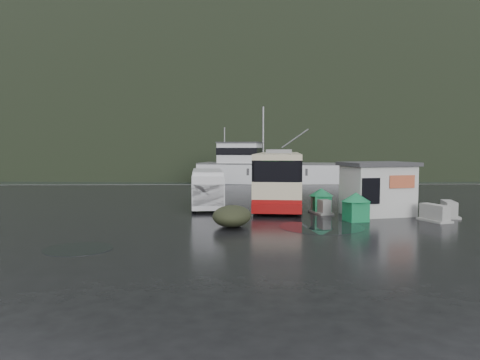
{
  "coord_description": "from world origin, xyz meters",
  "views": [
    {
      "loc": [
        -0.79,
        -25.16,
        3.62
      ],
      "look_at": [
        -0.14,
        2.21,
        1.7
      ],
      "focal_mm": 35.0,
      "sensor_mm": 36.0,
      "label": 1
    }
  ],
  "objects_px": {
    "coach_bus": "(279,204)",
    "jersey_barrier_b": "(434,221)",
    "white_van": "(208,208)",
    "jersey_barrier_a": "(321,213)",
    "ticket_kiosk": "(377,215)",
    "waste_bin_left": "(356,221)",
    "dome_tent": "(232,226)",
    "waste_bin_right": "(321,212)",
    "jersey_barrier_c": "(449,217)",
    "fishing_trawler": "(287,178)"
  },
  "relations": [
    {
      "from": "fishing_trawler",
      "to": "white_van",
      "type": "bearing_deg",
      "value": -94.23
    },
    {
      "from": "jersey_barrier_a",
      "to": "jersey_barrier_c",
      "type": "bearing_deg",
      "value": -13.32
    },
    {
      "from": "dome_tent",
      "to": "jersey_barrier_b",
      "type": "xyz_separation_m",
      "value": [
        9.94,
        1.28,
        0.0
      ]
    },
    {
      "from": "jersey_barrier_a",
      "to": "jersey_barrier_b",
      "type": "height_order",
      "value": "jersey_barrier_b"
    },
    {
      "from": "white_van",
      "to": "ticket_kiosk",
      "type": "relative_size",
      "value": 1.51
    },
    {
      "from": "coach_bus",
      "to": "white_van",
      "type": "relative_size",
      "value": 2.26
    },
    {
      "from": "waste_bin_left",
      "to": "ticket_kiosk",
      "type": "xyz_separation_m",
      "value": [
        1.71,
        2.06,
        0.0
      ]
    },
    {
      "from": "waste_bin_left",
      "to": "ticket_kiosk",
      "type": "bearing_deg",
      "value": 50.19
    },
    {
      "from": "white_van",
      "to": "dome_tent",
      "type": "bearing_deg",
      "value": -81.42
    },
    {
      "from": "waste_bin_right",
      "to": "ticket_kiosk",
      "type": "bearing_deg",
      "value": -20.9
    },
    {
      "from": "waste_bin_right",
      "to": "dome_tent",
      "type": "relative_size",
      "value": 0.55
    },
    {
      "from": "dome_tent",
      "to": "jersey_barrier_a",
      "type": "xyz_separation_m",
      "value": [
        4.9,
        4.13,
        0.0
      ]
    },
    {
      "from": "dome_tent",
      "to": "ticket_kiosk",
      "type": "height_order",
      "value": "ticket_kiosk"
    },
    {
      "from": "waste_bin_left",
      "to": "jersey_barrier_a",
      "type": "bearing_deg",
      "value": 113.46
    },
    {
      "from": "dome_tent",
      "to": "jersey_barrier_a",
      "type": "height_order",
      "value": "dome_tent"
    },
    {
      "from": "ticket_kiosk",
      "to": "jersey_barrier_c",
      "type": "relative_size",
      "value": 2.16
    },
    {
      "from": "waste_bin_left",
      "to": "jersey_barrier_b",
      "type": "distance_m",
      "value": 3.86
    },
    {
      "from": "ticket_kiosk",
      "to": "jersey_barrier_b",
      "type": "height_order",
      "value": "ticket_kiosk"
    },
    {
      "from": "coach_bus",
      "to": "ticket_kiosk",
      "type": "xyz_separation_m",
      "value": [
        4.73,
        -5.24,
        0.0
      ]
    },
    {
      "from": "ticket_kiosk",
      "to": "jersey_barrier_a",
      "type": "xyz_separation_m",
      "value": [
        -2.89,
        0.67,
        0.0
      ]
    },
    {
      "from": "jersey_barrier_b",
      "to": "fishing_trawler",
      "type": "xyz_separation_m",
      "value": [
        -3.34,
        31.65,
        0.0
      ]
    },
    {
      "from": "white_van",
      "to": "jersey_barrier_b",
      "type": "xyz_separation_m",
      "value": [
        11.35,
        -5.33,
        0.0
      ]
    },
    {
      "from": "waste_bin_right",
      "to": "jersey_barrier_c",
      "type": "distance_m",
      "value": 6.57
    },
    {
      "from": "waste_bin_left",
      "to": "fishing_trawler",
      "type": "relative_size",
      "value": 0.06
    },
    {
      "from": "white_van",
      "to": "fishing_trawler",
      "type": "relative_size",
      "value": 0.23
    },
    {
      "from": "waste_bin_right",
      "to": "fishing_trawler",
      "type": "distance_m",
      "value": 28.44
    },
    {
      "from": "jersey_barrier_b",
      "to": "jersey_barrier_c",
      "type": "distance_m",
      "value": 1.9
    },
    {
      "from": "waste_bin_left",
      "to": "fishing_trawler",
      "type": "distance_m",
      "value": 31.53
    },
    {
      "from": "white_van",
      "to": "dome_tent",
      "type": "xyz_separation_m",
      "value": [
        1.41,
        -6.6,
        0.0
      ]
    },
    {
      "from": "waste_bin_right",
      "to": "fishing_trawler",
      "type": "xyz_separation_m",
      "value": [
        1.6,
        28.4,
        0.0
      ]
    },
    {
      "from": "coach_bus",
      "to": "jersey_barrier_b",
      "type": "xyz_separation_m",
      "value": [
        6.87,
        -7.42,
        0.0
      ]
    },
    {
      "from": "waste_bin_right",
      "to": "jersey_barrier_c",
      "type": "bearing_deg",
      "value": -16.93
    },
    {
      "from": "ticket_kiosk",
      "to": "waste_bin_left",
      "type": "bearing_deg",
      "value": -142.47
    },
    {
      "from": "white_van",
      "to": "fishing_trawler",
      "type": "distance_m",
      "value": 27.52
    },
    {
      "from": "coach_bus",
      "to": "dome_tent",
      "type": "distance_m",
      "value": 9.23
    },
    {
      "from": "coach_bus",
      "to": "fishing_trawler",
      "type": "bearing_deg",
      "value": 88.8
    },
    {
      "from": "coach_bus",
      "to": "jersey_barrier_c",
      "type": "xyz_separation_m",
      "value": [
        8.21,
        -6.08,
        0.0
      ]
    },
    {
      "from": "white_van",
      "to": "fishing_trawler",
      "type": "xyz_separation_m",
      "value": [
        8.01,
        26.33,
        0.0
      ]
    },
    {
      "from": "ticket_kiosk",
      "to": "jersey_barrier_c",
      "type": "distance_m",
      "value": 3.58
    },
    {
      "from": "jersey_barrier_b",
      "to": "jersey_barrier_c",
      "type": "relative_size",
      "value": 0.99
    },
    {
      "from": "coach_bus",
      "to": "fishing_trawler",
      "type": "relative_size",
      "value": 0.51
    },
    {
      "from": "waste_bin_left",
      "to": "coach_bus",
      "type": "bearing_deg",
      "value": 112.45
    },
    {
      "from": "jersey_barrier_a",
      "to": "fishing_trawler",
      "type": "xyz_separation_m",
      "value": [
        1.69,
        28.8,
        0.0
      ]
    },
    {
      "from": "white_van",
      "to": "jersey_barrier_a",
      "type": "xyz_separation_m",
      "value": [
        6.31,
        -2.47,
        0.0
      ]
    },
    {
      "from": "waste_bin_right",
      "to": "jersey_barrier_c",
      "type": "height_order",
      "value": "waste_bin_right"
    },
    {
      "from": "jersey_barrier_b",
      "to": "jersey_barrier_c",
      "type": "height_order",
      "value": "jersey_barrier_c"
    },
    {
      "from": "waste_bin_left",
      "to": "jersey_barrier_c",
      "type": "xyz_separation_m",
      "value": [
        5.2,
        1.21,
        0.0
      ]
    },
    {
      "from": "waste_bin_left",
      "to": "dome_tent",
      "type": "bearing_deg",
      "value": -166.96
    },
    {
      "from": "ticket_kiosk",
      "to": "jersey_barrier_b",
      "type": "relative_size",
      "value": 2.19
    },
    {
      "from": "waste_bin_left",
      "to": "jersey_barrier_b",
      "type": "xyz_separation_m",
      "value": [
        3.85,
        -0.13,
        0.0
      ]
    }
  ]
}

